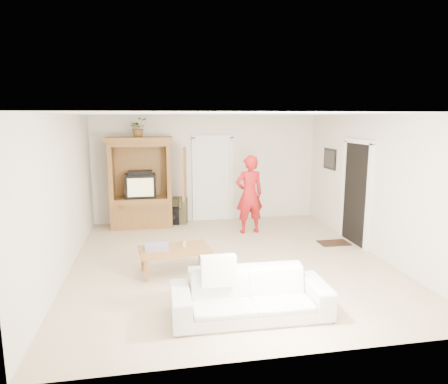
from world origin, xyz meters
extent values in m
plane|color=tan|center=(0.00, 0.00, 0.00)|extent=(6.00, 6.00, 0.00)
plane|color=white|center=(0.00, 0.00, 2.60)|extent=(6.00, 6.00, 0.00)
plane|color=silver|center=(0.00, 3.00, 1.30)|extent=(5.50, 0.00, 5.50)
plane|color=silver|center=(0.00, -3.00, 1.30)|extent=(5.50, 0.00, 5.50)
plane|color=silver|center=(-2.75, 0.00, 1.30)|extent=(0.00, 6.00, 6.00)
plane|color=silver|center=(2.75, 0.00, 1.30)|extent=(0.00, 6.00, 6.00)
cube|color=olive|center=(-1.60, 2.65, 0.35)|extent=(1.40, 0.60, 0.70)
cube|color=olive|center=(-2.25, 2.65, 1.30)|extent=(0.10, 0.60, 1.20)
cube|color=olive|center=(-0.95, 2.65, 1.30)|extent=(0.10, 0.60, 1.20)
cube|color=olive|center=(-1.60, 2.92, 1.30)|extent=(1.40, 0.06, 1.20)
cube|color=olive|center=(-1.60, 2.65, 1.95)|extent=(1.40, 0.60, 0.10)
cube|color=olive|center=(-1.60, 2.65, 2.05)|extent=(1.52, 0.68, 0.10)
cube|color=olive|center=(-0.62, 2.18, 1.30)|extent=(0.16, 0.67, 1.15)
cube|color=black|center=(-1.60, 2.68, 0.97)|extent=(0.70, 0.52, 0.55)
cube|color=tan|center=(-1.60, 2.41, 0.98)|extent=(0.58, 0.02, 0.42)
cube|color=black|center=(-1.60, 2.65, 1.29)|extent=(0.55, 0.35, 0.08)
cube|color=olive|center=(-1.60, 2.37, 0.45)|extent=(1.19, 0.03, 0.25)
cube|color=white|center=(0.15, 2.97, 1.02)|extent=(0.85, 0.05, 2.04)
cube|color=black|center=(2.73, 0.60, 1.02)|extent=(0.05, 0.90, 2.04)
cube|color=black|center=(2.73, 1.90, 1.60)|extent=(0.03, 0.60, 0.48)
cube|color=#382316|center=(2.30, 0.60, 0.01)|extent=(0.60, 0.40, 0.02)
imported|color=#4C7238|center=(-1.60, 2.63, 2.32)|extent=(0.46, 0.42, 0.43)
imported|color=#A81618|center=(0.77, 1.69, 0.87)|extent=(0.68, 0.49, 1.74)
imported|color=silver|center=(-0.12, -2.05, 0.30)|extent=(2.04, 0.82, 0.59)
cube|color=olive|center=(-1.00, -0.39, 0.39)|extent=(1.22, 0.77, 0.06)
cube|color=olive|center=(-1.46, -0.69, 0.18)|extent=(0.07, 0.07, 0.36)
cube|color=olive|center=(-1.52, -0.22, 0.18)|extent=(0.07, 0.07, 0.36)
cube|color=olive|center=(-0.47, -0.56, 0.18)|extent=(0.07, 0.07, 0.36)
cube|color=olive|center=(-0.54, -0.08, 0.18)|extent=(0.07, 0.07, 0.36)
cube|color=#C94369|center=(-1.29, -0.39, 0.47)|extent=(0.38, 0.29, 0.08)
cylinder|color=tan|center=(-0.84, -0.34, 0.48)|extent=(0.08, 0.08, 0.10)
camera|label=1|loc=(-1.31, -6.72, 2.54)|focal=32.00mm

